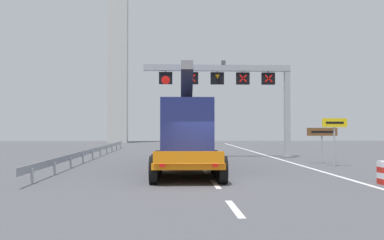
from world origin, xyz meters
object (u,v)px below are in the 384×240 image
(heavy_haul_truck_orange, at_px, (186,132))
(bridge_pylon_distant, at_px, (118,2))
(overhead_lane_gantry, at_px, (236,83))
(tourist_info_sign_brown, at_px, (322,136))
(exit_sign_yellow, at_px, (335,130))

(heavy_haul_truck_orange, relative_size, bridge_pylon_distant, 0.34)
(overhead_lane_gantry, xyz_separation_m, bridge_pylon_distant, (-12.67, 33.07, 15.32))
(heavy_haul_truck_orange, bearing_deg, tourist_info_sign_brown, 13.84)
(overhead_lane_gantry, height_order, exit_sign_yellow, overhead_lane_gantry)
(overhead_lane_gantry, relative_size, tourist_info_sign_brown, 5.03)
(heavy_haul_truck_orange, xyz_separation_m, tourist_info_sign_brown, (8.47, 2.09, -0.27))
(overhead_lane_gantry, bearing_deg, bridge_pylon_distant, 110.97)
(exit_sign_yellow, height_order, tourist_info_sign_brown, exit_sign_yellow)
(heavy_haul_truck_orange, height_order, tourist_info_sign_brown, heavy_haul_truck_orange)
(exit_sign_yellow, relative_size, bridge_pylon_distant, 0.07)
(heavy_haul_truck_orange, relative_size, tourist_info_sign_brown, 6.42)
(overhead_lane_gantry, distance_m, tourist_info_sign_brown, 8.11)
(heavy_haul_truck_orange, xyz_separation_m, exit_sign_yellow, (8.52, 0.17, 0.08))
(exit_sign_yellow, distance_m, bridge_pylon_distant, 47.89)
(heavy_haul_truck_orange, bearing_deg, overhead_lane_gantry, 62.65)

